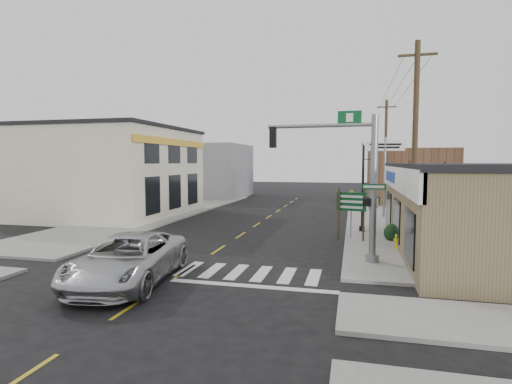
% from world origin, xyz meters
% --- Properties ---
extents(ground, '(140.00, 140.00, 0.00)m').
position_xyz_m(ground, '(0.00, 0.00, 0.00)').
color(ground, black).
rests_on(ground, ground).
extents(sidewalk_right, '(6.00, 38.00, 0.13)m').
position_xyz_m(sidewalk_right, '(9.00, 13.00, 0.07)').
color(sidewalk_right, gray).
rests_on(sidewalk_right, ground).
extents(sidewalk_left, '(6.00, 38.00, 0.13)m').
position_xyz_m(sidewalk_left, '(-9.00, 13.00, 0.07)').
color(sidewalk_left, gray).
rests_on(sidewalk_left, ground).
extents(center_line, '(0.12, 56.00, 0.01)m').
position_xyz_m(center_line, '(0.00, 8.00, 0.01)').
color(center_line, gold).
rests_on(center_line, ground).
extents(crosswalk, '(11.00, 2.20, 0.01)m').
position_xyz_m(crosswalk, '(0.00, 0.40, 0.01)').
color(crosswalk, silver).
rests_on(crosswalk, ground).
extents(left_building, '(12.00, 12.00, 6.80)m').
position_xyz_m(left_building, '(-13.00, 14.00, 3.40)').
color(left_building, beige).
rests_on(left_building, ground).
extents(bldg_distant_right, '(8.00, 10.00, 5.60)m').
position_xyz_m(bldg_distant_right, '(12.00, 30.00, 2.80)').
color(bldg_distant_right, brown).
rests_on(bldg_distant_right, ground).
extents(bldg_distant_left, '(9.00, 10.00, 6.40)m').
position_xyz_m(bldg_distant_left, '(-11.00, 32.00, 3.20)').
color(bldg_distant_left, gray).
rests_on(bldg_distant_left, ground).
extents(suv, '(3.61, 6.46, 1.71)m').
position_xyz_m(suv, '(-1.38, -1.80, 0.85)').
color(suv, '#B5B7BB').
rests_on(suv, ground).
extents(traffic_signal_pole, '(4.97, 0.38, 6.30)m').
position_xyz_m(traffic_signal_pole, '(6.45, 2.85, 3.88)').
color(traffic_signal_pole, gray).
rests_on(traffic_signal_pole, sidewalk_right).
extents(guide_sign, '(1.58, 0.13, 2.76)m').
position_xyz_m(guide_sign, '(6.30, 7.29, 1.92)').
color(guide_sign, '#4C3A23').
rests_on(guide_sign, sidewalk_right).
extents(fire_hydrant, '(0.23, 0.23, 0.72)m').
position_xyz_m(fire_hydrant, '(8.50, 5.76, 0.52)').
color(fire_hydrant, '#F0D701').
rests_on(fire_hydrant, sidewalk_right).
extents(ped_crossing_sign, '(1.03, 0.07, 2.66)m').
position_xyz_m(ped_crossing_sign, '(6.30, 8.11, 1.96)').
color(ped_crossing_sign, gray).
rests_on(ped_crossing_sign, sidewalk_right).
extents(lamp_post, '(0.70, 0.55, 5.42)m').
position_xyz_m(lamp_post, '(7.01, 10.36, 3.27)').
color(lamp_post, black).
rests_on(lamp_post, sidewalk_right).
extents(dance_center_sign, '(2.83, 0.18, 6.02)m').
position_xyz_m(dance_center_sign, '(8.68, 17.26, 4.73)').
color(dance_center_sign, gray).
rests_on(dance_center_sign, sidewalk_right).
extents(bare_tree, '(2.46, 2.46, 4.92)m').
position_xyz_m(bare_tree, '(9.75, 5.81, 4.00)').
color(bare_tree, black).
rests_on(bare_tree, sidewalk_right).
extents(shrub_front, '(1.17, 1.17, 0.88)m').
position_xyz_m(shrub_front, '(10.20, 3.28, 0.57)').
color(shrub_front, '#1B3E1A').
rests_on(shrub_front, sidewalk_right).
extents(shrub_back, '(1.01, 1.01, 0.76)m').
position_xyz_m(shrub_back, '(8.53, 7.96, 0.51)').
color(shrub_back, black).
rests_on(shrub_back, sidewalk_right).
extents(utility_pole_near, '(1.65, 0.25, 9.49)m').
position_xyz_m(utility_pole_near, '(9.02, 4.77, 5.00)').
color(utility_pole_near, '#3F2F1C').
rests_on(utility_pole_near, sidewalk_right).
extents(utility_pole_far, '(1.69, 0.25, 9.71)m').
position_xyz_m(utility_pole_far, '(9.17, 23.51, 5.11)').
color(utility_pole_far, '#3F2F1D').
rests_on(utility_pole_far, sidewalk_right).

